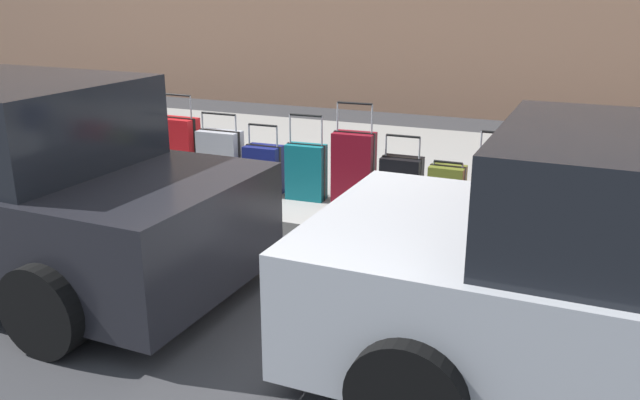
{
  "coord_description": "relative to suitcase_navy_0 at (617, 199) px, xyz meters",
  "views": [
    {
      "loc": [
        -2.64,
        5.43,
        2.3
      ],
      "look_at": [
        -0.42,
        0.14,
        0.46
      ],
      "focal_mm": 36.88,
      "sensor_mm": 36.0,
      "label": 1
    }
  ],
  "objects": [
    {
      "name": "suitcase_teal_6",
      "position": [
        3.06,
        0.04,
        -0.06
      ],
      "size": [
        0.43,
        0.22,
        0.93
      ],
      "color": "#0F606B",
      "rests_on": "sidewalk_curb"
    },
    {
      "name": "sidewalk_curb",
      "position": [
        2.93,
        -1.69,
        -0.44
      ],
      "size": [
        18.0,
        5.0,
        0.14
      ],
      "primitive_type": "cube",
      "color": "gray",
      "rests_on": "ground_plane"
    },
    {
      "name": "bollard_post",
      "position": [
        6.37,
        0.17,
        0.04
      ],
      "size": [
        0.11,
        0.11,
        0.82
      ],
      "primitive_type": "cylinder",
      "color": "brown",
      "rests_on": "sidewalk_curb"
    },
    {
      "name": "ground_plane",
      "position": [
        2.93,
        0.81,
        -0.51
      ],
      "size": [
        40.0,
        40.0,
        0.0
      ],
      "primitive_type": "plane",
      "color": "#333335"
    },
    {
      "name": "suitcase_silver_1",
      "position": [
        0.52,
        0.09,
        -0.08
      ],
      "size": [
        0.51,
        0.24,
        0.63
      ],
      "color": "#9EA0A8",
      "rests_on": "sidewalk_curb"
    },
    {
      "name": "suitcase_navy_7",
      "position": [
        3.57,
        0.04,
        -0.09
      ],
      "size": [
        0.4,
        0.27,
        0.79
      ],
      "color": "navy",
      "rests_on": "sidewalk_curb"
    },
    {
      "name": "suitcase_red_2",
      "position": [
        1.07,
        0.07,
        -0.06
      ],
      "size": [
        0.4,
        0.21,
        0.92
      ],
      "color": "red",
      "rests_on": "sidewalk_curb"
    },
    {
      "name": "suitcase_silver_8",
      "position": [
        4.11,
        0.04,
        -0.03
      ],
      "size": [
        0.5,
        0.24,
        0.87
      ],
      "color": "#9EA0A8",
      "rests_on": "sidewalk_curb"
    },
    {
      "name": "suitcase_black_4",
      "position": [
        2.01,
        -0.0,
        -0.09
      ],
      "size": [
        0.42,
        0.25,
        0.79
      ],
      "color": "black",
      "rests_on": "sidewalk_curb"
    },
    {
      "name": "suitcase_olive_3",
      "position": [
        1.54,
        0.05,
        -0.1
      ],
      "size": [
        0.35,
        0.24,
        0.58
      ],
      "color": "#59601E",
      "rests_on": "sidewalk_curb"
    },
    {
      "name": "suitcase_red_9",
      "position": [
        4.68,
        0.01,
        0.02
      ],
      "size": [
        0.46,
        0.26,
        1.05
      ],
      "color": "red",
      "rests_on": "sidewalk_curb"
    },
    {
      "name": "suitcase_navy_0",
      "position": [
        0.0,
        0.0,
        0.0
      ],
      "size": [
        0.36,
        0.25,
        0.97
      ],
      "color": "navy",
      "rests_on": "sidewalk_curb"
    },
    {
      "name": "parked_car_charcoal_1",
      "position": [
        4.74,
        2.46,
        0.26
      ],
      "size": [
        4.37,
        2.08,
        1.64
      ],
      "color": "black",
      "rests_on": "ground_plane"
    },
    {
      "name": "suitcase_maroon_5",
      "position": [
        2.53,
        -0.01,
        0.02
      ],
      "size": [
        0.44,
        0.26,
        1.08
      ],
      "color": "maroon",
      "rests_on": "sidewalk_curb"
    },
    {
      "name": "fire_hydrant",
      "position": [
        5.69,
        0.02,
        0.04
      ],
      "size": [
        0.39,
        0.21,
        0.78
      ],
      "color": "#D89E0C",
      "rests_on": "sidewalk_curb"
    }
  ]
}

